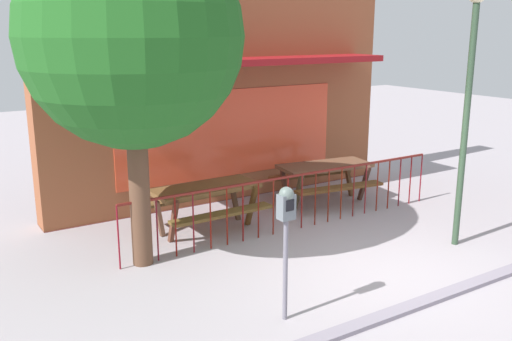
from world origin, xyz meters
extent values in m
plane|color=#A2999F|center=(0.00, 0.00, 0.00)|extent=(40.00, 40.00, 0.00)
cube|color=#5A2627|center=(0.00, 4.52, 0.00)|extent=(7.30, 0.54, 0.01)
cube|color=brown|center=(0.00, 4.52, 2.53)|extent=(7.30, 0.50, 5.06)
cube|color=#E54C2D|center=(0.00, 4.26, 1.35)|extent=(4.75, 0.02, 1.70)
cube|color=maroon|center=(0.00, 3.82, 2.74)|extent=(6.21, 0.89, 0.12)
cube|color=maroon|center=(0.00, 2.14, 0.95)|extent=(6.13, 0.04, 0.04)
cylinder|color=maroon|center=(-3.07, 2.14, 0.47)|extent=(0.02, 0.02, 0.95)
cylinder|color=maroon|center=(-2.78, 2.14, 0.47)|extent=(0.02, 0.02, 0.95)
cylinder|color=maroon|center=(-2.48, 2.14, 0.47)|extent=(0.02, 0.02, 0.95)
cylinder|color=maroon|center=(-2.19, 2.14, 0.47)|extent=(0.02, 0.02, 0.95)
cylinder|color=maroon|center=(-1.90, 2.14, 0.47)|extent=(0.02, 0.02, 0.95)
cylinder|color=maroon|center=(-1.61, 2.14, 0.47)|extent=(0.02, 0.02, 0.95)
cylinder|color=maroon|center=(-1.31, 2.14, 0.47)|extent=(0.02, 0.02, 0.95)
cylinder|color=maroon|center=(-1.02, 2.14, 0.47)|extent=(0.02, 0.02, 0.95)
cylinder|color=maroon|center=(-0.73, 2.14, 0.47)|extent=(0.02, 0.02, 0.95)
cylinder|color=maroon|center=(-0.44, 2.14, 0.47)|extent=(0.02, 0.02, 0.95)
cylinder|color=maroon|center=(-0.15, 2.14, 0.47)|extent=(0.02, 0.02, 0.95)
cylinder|color=maroon|center=(0.15, 2.14, 0.47)|extent=(0.02, 0.02, 0.95)
cylinder|color=maroon|center=(0.44, 2.14, 0.47)|extent=(0.02, 0.02, 0.95)
cylinder|color=maroon|center=(0.73, 2.14, 0.47)|extent=(0.02, 0.02, 0.95)
cylinder|color=maroon|center=(1.02, 2.14, 0.47)|extent=(0.02, 0.02, 0.95)
cylinder|color=maroon|center=(1.31, 2.14, 0.47)|extent=(0.02, 0.02, 0.95)
cylinder|color=maroon|center=(1.61, 2.14, 0.47)|extent=(0.02, 0.02, 0.95)
cylinder|color=maroon|center=(1.90, 2.14, 0.47)|extent=(0.02, 0.02, 0.95)
cylinder|color=maroon|center=(2.19, 2.14, 0.47)|extent=(0.02, 0.02, 0.95)
cylinder|color=maroon|center=(2.48, 2.14, 0.47)|extent=(0.02, 0.02, 0.95)
cylinder|color=maroon|center=(2.78, 2.14, 0.47)|extent=(0.02, 0.02, 0.95)
cylinder|color=maroon|center=(3.07, 2.14, 0.47)|extent=(0.02, 0.02, 0.95)
cube|color=brown|center=(-1.28, 2.92, 0.74)|extent=(1.82, 0.81, 0.07)
cube|color=brown|center=(-1.27, 2.37, 0.44)|extent=(1.81, 0.31, 0.05)
cube|color=brown|center=(-1.30, 3.47, 0.44)|extent=(1.81, 0.31, 0.05)
cube|color=brown|center=(-2.01, 2.62, 0.37)|extent=(0.08, 0.35, 0.78)
cube|color=brown|center=(-2.03, 3.18, 0.37)|extent=(0.08, 0.35, 0.78)
cube|color=#573919|center=(-0.54, 2.66, 0.37)|extent=(0.08, 0.35, 0.78)
cube|color=#4F3523|center=(-0.55, 3.22, 0.37)|extent=(0.08, 0.35, 0.78)
cube|color=brown|center=(1.42, 3.10, 0.74)|extent=(1.89, 1.00, 0.07)
cube|color=brown|center=(1.34, 2.55, 0.44)|extent=(1.82, 0.51, 0.05)
cube|color=brown|center=(1.50, 3.64, 0.44)|extent=(1.82, 0.51, 0.05)
cube|color=#4D412A|center=(0.65, 2.92, 0.37)|extent=(0.12, 0.36, 0.78)
cube|color=brown|center=(0.73, 3.48, 0.37)|extent=(0.12, 0.36, 0.78)
cube|color=#503228|center=(2.11, 2.72, 0.37)|extent=(0.12, 0.36, 0.78)
cube|color=brown|center=(2.19, 3.27, 0.37)|extent=(0.12, 0.36, 0.78)
cylinder|color=slate|center=(-1.91, -0.28, 0.62)|extent=(0.06, 0.06, 1.24)
cube|color=slate|center=(-1.91, -0.28, 1.39)|extent=(0.18, 0.14, 0.29)
sphere|color=slate|center=(-1.91, -0.28, 1.53)|extent=(0.17, 0.17, 0.17)
cube|color=black|center=(-1.91, -0.35, 1.42)|extent=(0.11, 0.01, 0.13)
cylinder|color=brown|center=(-2.71, 2.17, 1.20)|extent=(0.29, 0.29, 2.40)
sphere|color=#1F5B1E|center=(-2.71, 2.17, 3.23)|extent=(3.01, 3.01, 3.01)
cylinder|color=#304731|center=(1.77, 0.24, 1.85)|extent=(0.10, 0.10, 3.70)
cube|color=gray|center=(0.00, -0.90, 0.00)|extent=(10.22, 0.20, 0.11)
camera|label=1|loc=(-5.43, -5.20, 3.32)|focal=39.69mm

